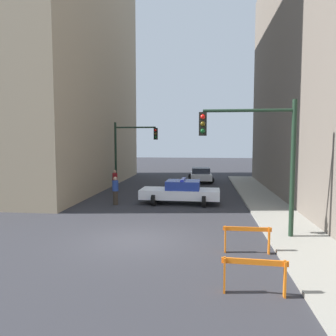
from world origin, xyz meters
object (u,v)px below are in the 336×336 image
object	(u,v)px
parked_car_near	(201,175)
barrier_front	(254,270)
pedestrian_corner	(115,181)
traffic_light_far	(129,145)
barrier_mid	(247,235)
police_car	(181,192)
traffic_light_near	(262,147)
pedestrian_crossing	(115,190)

from	to	relation	value
parked_car_near	barrier_front	distance (m)	22.01
parked_car_near	barrier_front	xyz separation A→B (m)	(1.59, -21.95, -0.06)
pedestrian_corner	barrier_front	distance (m)	16.75
pedestrian_corner	barrier_front	size ratio (longest dim) A/B	1.04
traffic_light_far	barrier_mid	bearing A→B (deg)	-62.64
police_car	pedestrian_corner	xyz separation A→B (m)	(-5.02, 3.46, 0.14)
traffic_light_far	barrier_mid	distance (m)	16.18
traffic_light_far	police_car	distance (m)	7.77
traffic_light_near	barrier_front	bearing A→B (deg)	-100.71
traffic_light_near	pedestrian_corner	world-z (taller)	traffic_light_near
barrier_front	barrier_mid	bearing A→B (deg)	86.16
traffic_light_near	parked_car_near	bearing A→B (deg)	98.28
parked_car_near	police_car	bearing A→B (deg)	-98.65
pedestrian_corner	barrier_mid	size ratio (longest dim) A/B	1.04
parked_car_near	barrier_mid	distance (m)	19.01
parked_car_near	barrier_mid	world-z (taller)	parked_car_near
police_car	pedestrian_corner	bearing A→B (deg)	57.13
pedestrian_corner	barrier_front	xyz separation A→B (m)	(7.66, -14.89, -0.24)
pedestrian_crossing	parked_car_near	bearing A→B (deg)	-174.52
barrier_front	barrier_mid	xyz separation A→B (m)	(0.20, 3.02, 0.00)
police_car	pedestrian_corner	world-z (taller)	pedestrian_corner
police_car	pedestrian_crossing	xyz separation A→B (m)	(-3.82, -0.73, 0.14)
police_car	pedestrian_crossing	size ratio (longest dim) A/B	2.86
police_car	parked_car_near	world-z (taller)	police_car
parked_car_near	pedestrian_corner	size ratio (longest dim) A/B	2.64
traffic_light_far	pedestrian_crossing	size ratio (longest dim) A/B	3.13
traffic_light_far	barrier_mid	xyz separation A→B (m)	(7.33, -14.16, -2.78)
pedestrian_crossing	barrier_mid	xyz separation A→B (m)	(6.66, -7.67, -0.24)
police_car	barrier_mid	distance (m)	8.87
pedestrian_crossing	pedestrian_corner	distance (m)	4.36
barrier_front	barrier_mid	world-z (taller)	same
traffic_light_near	police_car	size ratio (longest dim) A/B	1.09
traffic_light_far	pedestrian_corner	distance (m)	3.46
traffic_light_far	barrier_front	size ratio (longest dim) A/B	3.25
pedestrian_crossing	police_car	bearing A→B (deg)	129.73
parked_car_near	traffic_light_far	bearing A→B (deg)	-142.15
pedestrian_crossing	barrier_mid	bearing A→B (deg)	69.87
pedestrian_crossing	barrier_mid	size ratio (longest dim) A/B	1.04
parked_car_near	pedestrian_corner	xyz separation A→B (m)	(-6.07, -7.06, 0.19)
pedestrian_crossing	pedestrian_corner	xyz separation A→B (m)	(-1.20, 4.19, 0.00)
traffic_light_near	pedestrian_corner	bearing A→B (deg)	130.35
pedestrian_crossing	barrier_front	bearing A→B (deg)	60.03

